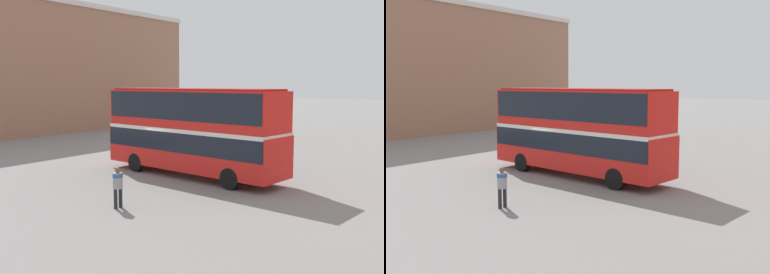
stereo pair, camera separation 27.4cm
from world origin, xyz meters
The scene contains 5 objects.
ground_plane centered at (0.00, 0.00, 0.00)m, with size 240.00×240.00×0.00m, color gray.
building_row_left centered at (-25.02, 10.34, 6.40)m, with size 9.10×32.21×12.78m.
double_decker_bus centered at (0.98, 0.01, 2.63)m, with size 10.65×3.45×4.59m.
pedestrian_foreground centered at (2.33, -6.63, 0.99)m, with size 0.43×0.43×1.62m.
parked_car_kerb_near centered at (-4.45, 10.86, 0.83)m, with size 4.61×2.75×1.67m.
Camera 2 is at (15.08, -18.46, 4.86)m, focal length 42.00 mm.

